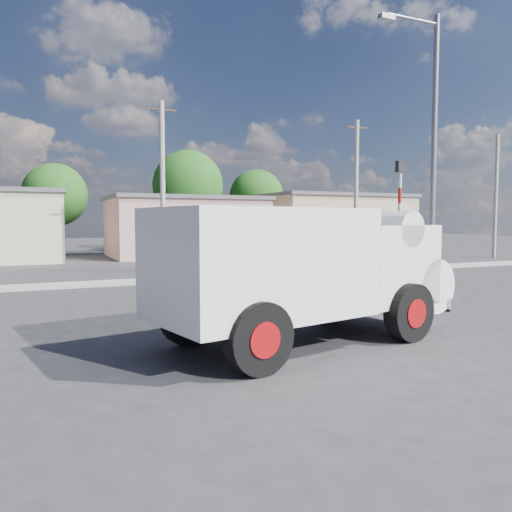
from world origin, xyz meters
name	(u,v)px	position (x,y,z in m)	size (l,w,h in m)	color
ground_plane	(342,310)	(0.00, 0.00, 0.00)	(120.00, 120.00, 0.00)	#2B2B2D
median	(234,277)	(0.00, 8.00, 0.08)	(40.00, 0.80, 0.16)	#99968E
truck	(310,269)	(-2.62, -2.73, 1.49)	(6.84, 3.61, 2.68)	black
bicycle	(330,278)	(1.52, 2.98, 0.49)	(0.65, 1.87, 0.98)	black
cyclist	(330,271)	(1.52, 2.98, 0.74)	(0.54, 0.36, 1.49)	silver
car_cream	(258,246)	(5.94, 18.63, 0.73)	(1.55, 4.46, 1.47)	beige
car_red	(363,246)	(12.30, 15.71, 0.72)	(1.69, 4.21, 1.43)	#A81901
traffic_pole	(399,216)	(3.20, 1.50, 2.59)	(0.28, 0.18, 4.36)	red
streetlight	(430,143)	(4.14, 1.20, 4.96)	(2.34, 0.22, 9.00)	slate
building_row	(173,225)	(1.10, 22.00, 2.13)	(37.80, 7.30, 4.44)	beige
tree_row	(107,189)	(-2.27, 28.62, 4.83)	(34.13, 7.32, 8.10)	#38281E
utility_poles	(263,189)	(3.25, 12.00, 4.07)	(35.40, 0.24, 8.00)	#99968E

